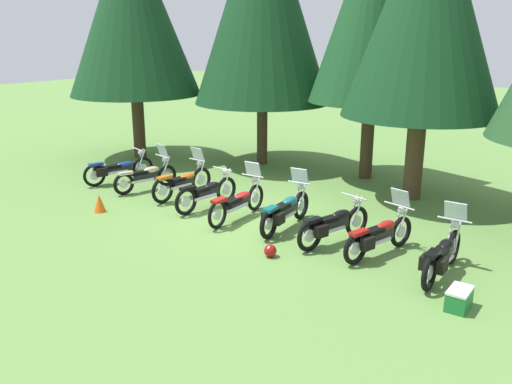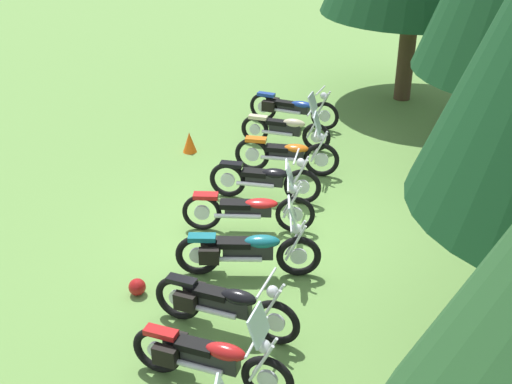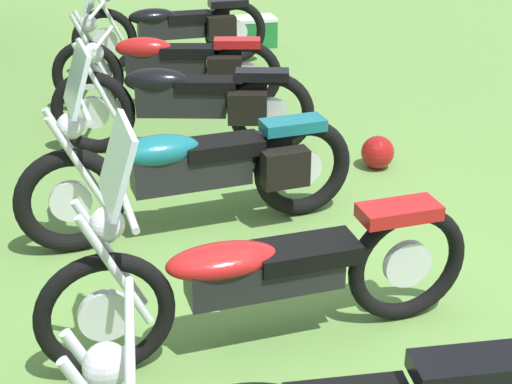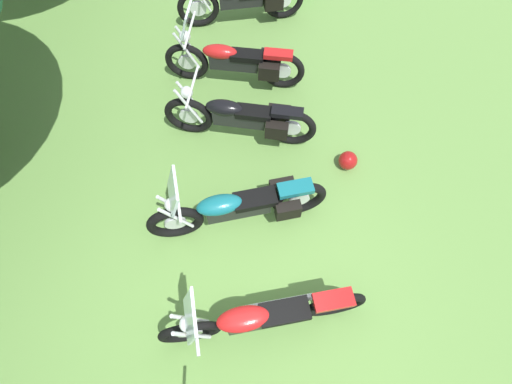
{
  "view_description": "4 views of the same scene",
  "coord_description": "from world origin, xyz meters",
  "px_view_note": "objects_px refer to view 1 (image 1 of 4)",
  "views": [
    {
      "loc": [
        8.06,
        -10.62,
        4.63
      ],
      "look_at": [
        0.29,
        0.12,
        0.71
      ],
      "focal_mm": 38.25,
      "sensor_mm": 36.0,
      "label": 1
    },
    {
      "loc": [
        10.11,
        0.91,
        6.22
      ],
      "look_at": [
        -0.38,
        -0.07,
        0.65
      ],
      "focal_mm": 46.06,
      "sensor_mm": 36.0,
      "label": 2
    },
    {
      "loc": [
        -3.47,
        0.76,
        2.62
      ],
      "look_at": [
        0.5,
        -0.28,
        0.64
      ],
      "focal_mm": 54.77,
      "sensor_mm": 36.0,
      "label": 3
    },
    {
      "loc": [
        -0.87,
        0.01,
        5.06
      ],
      "look_at": [
        1.43,
        -0.29,
        0.56
      ],
      "focal_mm": 28.06,
      "sensor_mm": 36.0,
      "label": 4
    }
  ],
  "objects_px": {
    "motorcycle_7": "(379,235)",
    "pine_tree_2": "(375,3)",
    "motorcycle_8": "(442,255)",
    "pine_tree_0": "(131,8)",
    "motorcycle_1": "(147,176)",
    "pine_tree_3": "(428,2)",
    "dropped_helmet": "(270,251)",
    "traffic_cone": "(99,203)",
    "motorcycle_0": "(118,169)",
    "motorcycle_6": "(333,224)",
    "motorcycle_5": "(285,210)",
    "motorcycle_2": "(183,182)",
    "picnic_cooler": "(459,299)",
    "motorcycle_4": "(238,201)",
    "motorcycle_3": "(207,192)"
  },
  "relations": [
    {
      "from": "motorcycle_7",
      "to": "pine_tree_3",
      "type": "xyz_separation_m",
      "value": [
        -0.94,
        4.5,
        4.9
      ]
    },
    {
      "from": "motorcycle_3",
      "to": "pine_tree_0",
      "type": "bearing_deg",
      "value": 68.07
    },
    {
      "from": "pine_tree_2",
      "to": "picnic_cooler",
      "type": "bearing_deg",
      "value": -54.63
    },
    {
      "from": "motorcycle_7",
      "to": "dropped_helmet",
      "type": "bearing_deg",
      "value": 142.54
    },
    {
      "from": "motorcycle_0",
      "to": "pine_tree_3",
      "type": "bearing_deg",
      "value": -47.43
    },
    {
      "from": "motorcycle_6",
      "to": "motorcycle_8",
      "type": "bearing_deg",
      "value": -81.01
    },
    {
      "from": "motorcycle_3",
      "to": "pine_tree_2",
      "type": "distance_m",
      "value": 7.73
    },
    {
      "from": "motorcycle_8",
      "to": "motorcycle_5",
      "type": "bearing_deg",
      "value": 82.04
    },
    {
      "from": "motorcycle_8",
      "to": "dropped_helmet",
      "type": "bearing_deg",
      "value": 108.59
    },
    {
      "from": "pine_tree_0",
      "to": "motorcycle_1",
      "type": "bearing_deg",
      "value": -40.05
    },
    {
      "from": "motorcycle_1",
      "to": "motorcycle_6",
      "type": "relative_size",
      "value": 0.97
    },
    {
      "from": "pine_tree_0",
      "to": "traffic_cone",
      "type": "distance_m",
      "value": 8.4
    },
    {
      "from": "motorcycle_1",
      "to": "picnic_cooler",
      "type": "height_order",
      "value": "motorcycle_1"
    },
    {
      "from": "motorcycle_7",
      "to": "pine_tree_0",
      "type": "relative_size",
      "value": 0.26
    },
    {
      "from": "motorcycle_1",
      "to": "picnic_cooler",
      "type": "xyz_separation_m",
      "value": [
        9.83,
        -1.97,
        -0.27
      ]
    },
    {
      "from": "motorcycle_6",
      "to": "motorcycle_8",
      "type": "distance_m",
      "value": 2.56
    },
    {
      "from": "motorcycle_1",
      "to": "motorcycle_8",
      "type": "height_order",
      "value": "motorcycle_8"
    },
    {
      "from": "motorcycle_0",
      "to": "traffic_cone",
      "type": "height_order",
      "value": "motorcycle_0"
    },
    {
      "from": "motorcycle_8",
      "to": "pine_tree_3",
      "type": "distance_m",
      "value": 7.24
    },
    {
      "from": "pine_tree_0",
      "to": "dropped_helmet",
      "type": "height_order",
      "value": "pine_tree_0"
    },
    {
      "from": "motorcycle_3",
      "to": "motorcycle_5",
      "type": "xyz_separation_m",
      "value": [
        2.57,
        -0.1,
        0.02
      ]
    },
    {
      "from": "pine_tree_0",
      "to": "motorcycle_4",
      "type": "bearing_deg",
      "value": -25.1
    },
    {
      "from": "motorcycle_0",
      "to": "picnic_cooler",
      "type": "bearing_deg",
      "value": -82.9
    },
    {
      "from": "motorcycle_4",
      "to": "dropped_helmet",
      "type": "bearing_deg",
      "value": -129.73
    },
    {
      "from": "motorcycle_6",
      "to": "pine_tree_3",
      "type": "distance_m",
      "value": 6.64
    },
    {
      "from": "motorcycle_6",
      "to": "traffic_cone",
      "type": "height_order",
      "value": "motorcycle_6"
    },
    {
      "from": "motorcycle_5",
      "to": "motorcycle_8",
      "type": "relative_size",
      "value": 1.06
    },
    {
      "from": "motorcycle_3",
      "to": "motorcycle_7",
      "type": "xyz_separation_m",
      "value": [
        5.09,
        -0.31,
        0.01
      ]
    },
    {
      "from": "motorcycle_0",
      "to": "picnic_cooler",
      "type": "xyz_separation_m",
      "value": [
        11.21,
        -2.01,
        -0.26
      ]
    },
    {
      "from": "motorcycle_8",
      "to": "motorcycle_4",
      "type": "bearing_deg",
      "value": 84.77
    },
    {
      "from": "motorcycle_1",
      "to": "pine_tree_2",
      "type": "xyz_separation_m",
      "value": [
        4.71,
        5.24,
        5.0
      ]
    },
    {
      "from": "motorcycle_4",
      "to": "picnic_cooler",
      "type": "relative_size",
      "value": 4.13
    },
    {
      "from": "traffic_cone",
      "to": "motorcycle_6",
      "type": "bearing_deg",
      "value": 14.81
    },
    {
      "from": "motorcycle_8",
      "to": "motorcycle_7",
      "type": "bearing_deg",
      "value": 78.29
    },
    {
      "from": "motorcycle_7",
      "to": "motorcycle_6",
      "type": "bearing_deg",
      "value": 103.14
    },
    {
      "from": "pine_tree_3",
      "to": "dropped_helmet",
      "type": "height_order",
      "value": "pine_tree_3"
    },
    {
      "from": "motorcycle_1",
      "to": "pine_tree_0",
      "type": "relative_size",
      "value": 0.25
    },
    {
      "from": "motorcycle_7",
      "to": "pine_tree_3",
      "type": "height_order",
      "value": "pine_tree_3"
    },
    {
      "from": "pine_tree_0",
      "to": "pine_tree_3",
      "type": "height_order",
      "value": "pine_tree_0"
    },
    {
      "from": "motorcycle_5",
      "to": "dropped_helmet",
      "type": "relative_size",
      "value": 8.62
    },
    {
      "from": "motorcycle_1",
      "to": "traffic_cone",
      "type": "height_order",
      "value": "motorcycle_1"
    },
    {
      "from": "motorcycle_2",
      "to": "motorcycle_5",
      "type": "xyz_separation_m",
      "value": [
        3.81,
        -0.47,
        0.0
      ]
    },
    {
      "from": "motorcycle_3",
      "to": "motorcycle_0",
      "type": "bearing_deg",
      "value": 91.31
    },
    {
      "from": "pine_tree_0",
      "to": "pine_tree_2",
      "type": "distance_m",
      "value": 8.59
    },
    {
      "from": "motorcycle_4",
      "to": "motorcycle_8",
      "type": "bearing_deg",
      "value": -97.12
    },
    {
      "from": "motorcycle_5",
      "to": "motorcycle_4",
      "type": "bearing_deg",
      "value": 89.13
    },
    {
      "from": "motorcycle_6",
      "to": "pine_tree_2",
      "type": "xyz_separation_m",
      "value": [
        -1.91,
        5.81,
        4.99
      ]
    },
    {
      "from": "motorcycle_7",
      "to": "pine_tree_2",
      "type": "distance_m",
      "value": 8.25
    },
    {
      "from": "motorcycle_0",
      "to": "dropped_helmet",
      "type": "height_order",
      "value": "motorcycle_0"
    },
    {
      "from": "motorcycle_0",
      "to": "dropped_helmet",
      "type": "bearing_deg",
      "value": -88.56
    }
  ]
}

